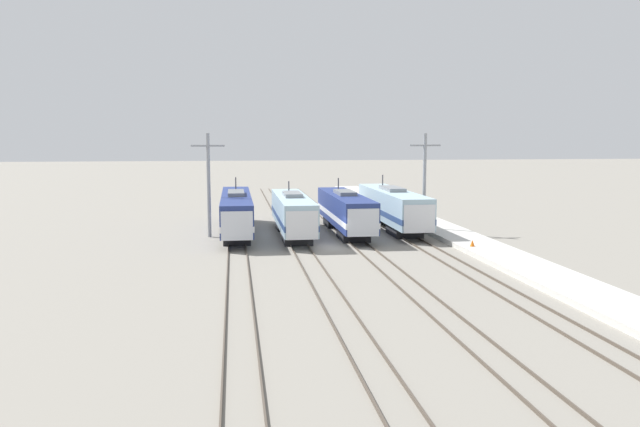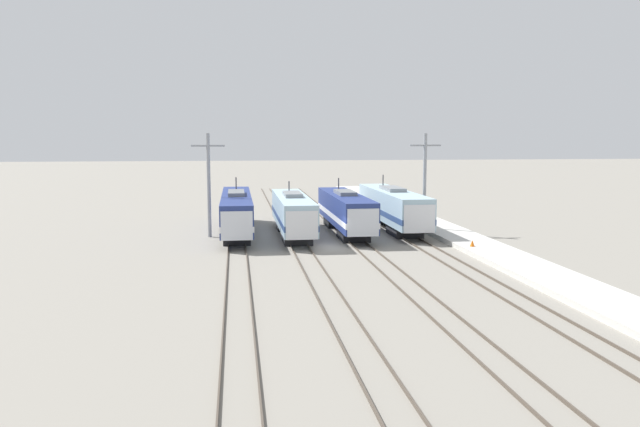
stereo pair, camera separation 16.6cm
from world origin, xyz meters
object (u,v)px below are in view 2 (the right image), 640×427
(locomotive_center_left, at_px, (293,214))
(locomotive_far_right, at_px, (394,208))
(locomotive_far_left, at_px, (237,212))
(catenary_tower_right, at_px, (425,181))
(catenary_tower_left, at_px, (209,183))
(traffic_cone, at_px, (472,243))
(locomotive_center_right, at_px, (346,212))

(locomotive_center_left, bearing_deg, locomotive_far_right, 17.03)
(locomotive_far_left, relative_size, catenary_tower_right, 2.11)
(locomotive_center_left, distance_m, catenary_tower_left, 8.19)
(catenary_tower_left, xyz_separation_m, traffic_cone, (21.13, -10.40, -4.31))
(locomotive_far_right, distance_m, catenary_tower_left, 18.36)
(traffic_cone, bearing_deg, catenary_tower_left, 153.78)
(locomotive_center_left, relative_size, catenary_tower_left, 1.78)
(locomotive_center_left, height_order, catenary_tower_right, catenary_tower_right)
(locomotive_center_left, height_order, locomotive_far_right, locomotive_far_right)
(locomotive_far_left, xyz_separation_m, locomotive_center_left, (5.16, -1.93, -0.01))
(catenary_tower_left, bearing_deg, locomotive_far_right, 7.94)
(catenary_tower_right, bearing_deg, traffic_cone, -85.51)
(locomotive_far_left, xyz_separation_m, locomotive_far_right, (15.49, 1.24, 0.06))
(traffic_cone, bearing_deg, catenary_tower_right, 94.49)
(catenary_tower_right, height_order, traffic_cone, catenary_tower_right)
(locomotive_far_left, distance_m, catenary_tower_right, 18.12)
(locomotive_far_right, bearing_deg, catenary_tower_right, -46.83)
(locomotive_center_right, xyz_separation_m, catenary_tower_right, (7.52, -0.52, 2.91))
(locomotive_center_right, distance_m, traffic_cone, 13.81)
(traffic_cone, bearing_deg, locomotive_center_right, 127.34)
(locomotive_center_left, distance_m, catenary_tower_right, 13.03)
(locomotive_center_left, xyz_separation_m, locomotive_far_right, (10.33, 3.16, 0.07))
(locomotive_far_right, bearing_deg, locomotive_far_left, -175.44)
(locomotive_far_left, xyz_separation_m, catenary_tower_left, (-2.47, -1.27, 2.90))
(locomotive_center_right, height_order, catenary_tower_right, catenary_tower_right)
(locomotive_center_left, bearing_deg, traffic_cone, -35.83)
(locomotive_center_right, bearing_deg, catenary_tower_left, -177.68)
(locomotive_far_right, bearing_deg, locomotive_center_left, -162.97)
(catenary_tower_left, bearing_deg, catenary_tower_right, 0.00)
(locomotive_center_right, bearing_deg, locomotive_far_left, 175.83)
(locomotive_far_right, relative_size, traffic_cone, 36.76)
(locomotive_far_right, bearing_deg, locomotive_center_right, -158.95)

